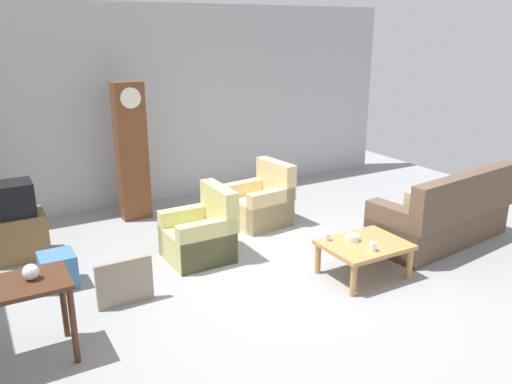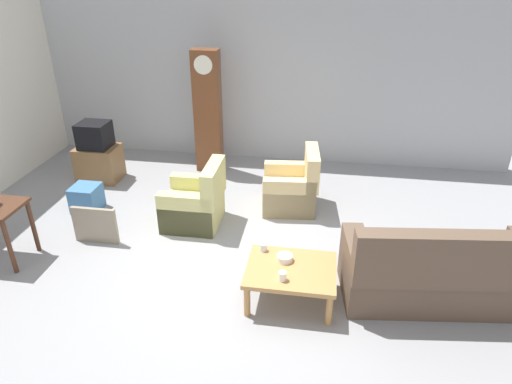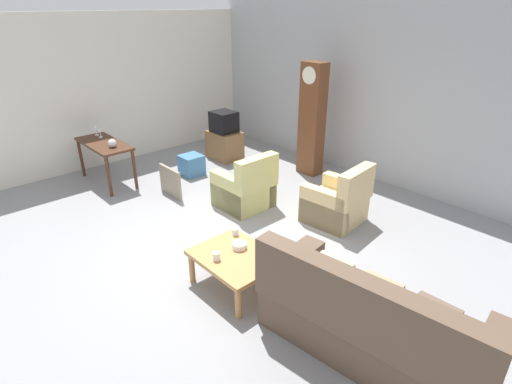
{
  "view_description": "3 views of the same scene",
  "coord_description": "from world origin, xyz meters",
  "views": [
    {
      "loc": [
        -3.16,
        -4.62,
        2.81
      ],
      "look_at": [
        -0.14,
        0.64,
        0.88
      ],
      "focal_mm": 36.22,
      "sensor_mm": 36.0,
      "label": 1
    },
    {
      "loc": [
        0.96,
        -4.37,
        3.37
      ],
      "look_at": [
        0.17,
        0.57,
        0.79
      ],
      "focal_mm": 31.86,
      "sensor_mm": 36.0,
      "label": 2
    },
    {
      "loc": [
        3.7,
        -2.84,
        3.01
      ],
      "look_at": [
        0.1,
        0.44,
        0.73
      ],
      "focal_mm": 28.38,
      "sensor_mm": 36.0,
      "label": 3
    }
  ],
  "objects": [
    {
      "name": "armchair_olive_near",
      "position": [
        -0.75,
        0.99,
        0.31
      ],
      "size": [
        0.79,
        0.76,
        0.92
      ],
      "color": "#CCC67A",
      "rests_on": "ground_plane"
    },
    {
      "name": "armchair_olive_far",
      "position": [
        0.54,
        1.68,
        0.31
      ],
      "size": [
        0.86,
        0.84,
        0.92
      ],
      "color": "#DEC184",
      "rests_on": "ground_plane"
    },
    {
      "name": "ground_plane",
      "position": [
        0.0,
        0.0,
        0.0
      ],
      "size": [
        10.4,
        10.4,
        0.0
      ],
      "primitive_type": "plane",
      "color": "gray"
    },
    {
      "name": "bowl_white_stacked",
      "position": [
        0.63,
        -0.3,
        0.46
      ],
      "size": [
        0.17,
        0.17,
        0.07
      ],
      "primitive_type": "cylinder",
      "color": "white",
      "rests_on": "coffee_table_wood"
    },
    {
      "name": "storage_box_blue",
      "position": [
        -2.47,
        1.11,
        0.19
      ],
      "size": [
        0.39,
        0.39,
        0.39
      ],
      "primitive_type": "cube",
      "color": "teal",
      "rests_on": "ground_plane"
    },
    {
      "name": "cup_white_porcelain",
      "position": [
        0.64,
        -0.64,
        0.47
      ],
      "size": [
        0.08,
        0.08,
        0.1
      ],
      "primitive_type": "cylinder",
      "color": "white",
      "rests_on": "coffee_table_wood"
    },
    {
      "name": "coffee_table_wood",
      "position": [
        0.71,
        -0.43,
        0.36
      ],
      "size": [
        0.96,
        0.76,
        0.42
      ],
      "color": "#B27F47",
      "rests_on": "ground_plane"
    },
    {
      "name": "couch_floral",
      "position": [
        2.33,
        -0.18,
        0.36
      ],
      "size": [
        2.19,
        1.13,
        1.04
      ],
      "color": "brown",
      "rests_on": "ground_plane"
    },
    {
      "name": "wine_glass_tall",
      "position": [
        -3.69,
        -0.13,
        0.9
      ],
      "size": [
        0.08,
        0.08,
        0.21
      ],
      "color": "silver",
      "rests_on": "console_table_dark"
    },
    {
      "name": "framed_picture_leaning",
      "position": [
        -1.93,
        0.32,
        0.25
      ],
      "size": [
        0.6,
        0.05,
        0.51
      ],
      "primitive_type": "cube",
      "color": "gray",
      "rests_on": "ground_plane"
    },
    {
      "name": "wine_glass_mid",
      "position": [
        -3.52,
        -0.13,
        0.9
      ],
      "size": [
        0.07,
        0.07,
        0.21
      ],
      "color": "silver",
      "rests_on": "console_table_dark"
    },
    {
      "name": "cup_blue_rimmed",
      "position": [
        0.37,
        -0.15,
        0.46
      ],
      "size": [
        0.08,
        0.08,
        0.09
      ],
      "primitive_type": "cylinder",
      "color": "silver",
      "rests_on": "coffee_table_wood"
    },
    {
      "name": "console_table_dark",
      "position": [
        -3.2,
        -0.22,
        0.65
      ],
      "size": [
        1.3,
        0.56,
        0.76
      ],
      "color": "#472819",
      "rests_on": "ground_plane"
    },
    {
      "name": "pegboard_wall_left",
      "position": [
        -4.2,
        0.4,
        1.44
      ],
      "size": [
        0.12,
        6.4,
        2.88
      ],
      "primitive_type": "cube",
      "color": "silver",
      "rests_on": "ground_plane"
    },
    {
      "name": "tv_stand_cabinet",
      "position": [
        -2.76,
        2.15,
        0.29
      ],
      "size": [
        0.68,
        0.52,
        0.58
      ],
      "primitive_type": "cube",
      "color": "brown",
      "rests_on": "ground_plane"
    },
    {
      "name": "garage_door_wall",
      "position": [
        0.0,
        3.6,
        1.6
      ],
      "size": [
        8.4,
        0.16,
        3.2
      ],
      "primitive_type": "cube",
      "color": "#ADAFB5",
      "rests_on": "ground_plane"
    },
    {
      "name": "glass_dome_cloche",
      "position": [
        -2.85,
        -0.21,
        0.83
      ],
      "size": [
        0.14,
        0.14,
        0.14
      ],
      "primitive_type": "sphere",
      "color": "silver",
      "rests_on": "console_table_dark"
    },
    {
      "name": "tv_crt",
      "position": [
        -2.76,
        2.15,
        0.79
      ],
      "size": [
        0.48,
        0.44,
        0.42
      ],
      "primitive_type": "cube",
      "color": "black",
      "rests_on": "tv_stand_cabinet"
    },
    {
      "name": "grandfather_clock",
      "position": [
        -1.02,
        2.86,
        1.05
      ],
      "size": [
        0.44,
        0.3,
        2.08
      ],
      "color": "brown",
      "rests_on": "ground_plane"
    }
  ]
}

